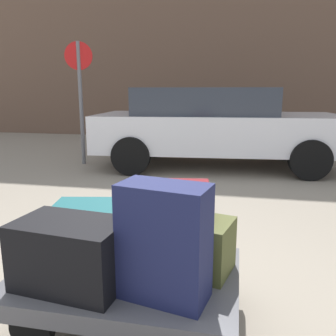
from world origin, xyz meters
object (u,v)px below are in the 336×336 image
object	(u,v)px
duffel_bag_teal_front_left	(98,228)
no_parking_sign	(80,90)
duffel_bag_olive_front_right	(177,241)
duffel_bag_black_rear_right	(71,253)
duffel_bag_maroon_topmost_pile	(177,200)
suitcase_navy_center	(164,242)
luggage_cart	(127,282)
parked_car	(214,125)

from	to	relation	value
duffel_bag_teal_front_left	no_parking_sign	size ratio (longest dim) A/B	0.25
duffel_bag_olive_front_right	duffel_bag_black_rear_right	bearing A→B (deg)	-133.57
duffel_bag_maroon_topmost_pile	no_parking_sign	size ratio (longest dim) A/B	0.16
suitcase_navy_center	no_parking_sign	xyz separation A→B (m)	(-2.55, 4.54, 0.76)
duffel_bag_maroon_topmost_pile	duffel_bag_olive_front_right	bearing A→B (deg)	0.00
no_parking_sign	duffel_bag_teal_front_left	bearing A→B (deg)	-63.76
duffel_bag_black_rear_right	duffel_bag_olive_front_right	bearing A→B (deg)	38.87
suitcase_navy_center	duffel_bag_maroon_topmost_pile	size ratio (longest dim) A/B	1.63
luggage_cart	duffel_bag_olive_front_right	xyz separation A→B (m)	(0.27, 0.14, 0.22)
no_parking_sign	duffel_bag_black_rear_right	bearing A→B (deg)	-65.66
duffel_bag_olive_front_right	duffel_bag_teal_front_left	bearing A→B (deg)	-175.86
duffel_bag_maroon_topmost_pile	no_parking_sign	world-z (taller)	no_parking_sign
duffel_bag_olive_front_right	duffel_bag_black_rear_right	xyz separation A→B (m)	(-0.51, -0.32, 0.03)
luggage_cart	no_parking_sign	bearing A→B (deg)	117.79
luggage_cart	suitcase_navy_center	world-z (taller)	suitcase_navy_center
duffel_bag_teal_front_left	duffel_bag_maroon_topmost_pile	xyz separation A→B (m)	(0.53, -0.09, 0.25)
suitcase_navy_center	parked_car	world-z (taller)	parked_car
duffel_bag_maroon_topmost_pile	no_parking_sign	xyz separation A→B (m)	(-2.56, 4.21, 0.65)
parked_car	suitcase_navy_center	bearing A→B (deg)	-88.75
duffel_bag_teal_front_left	parked_car	size ratio (longest dim) A/B	0.13
duffel_bag_black_rear_right	luggage_cart	bearing A→B (deg)	44.81
suitcase_navy_center	duffel_bag_maroon_topmost_pile	bearing A→B (deg)	100.87
duffel_bag_teal_front_left	duffel_bag_maroon_topmost_pile	world-z (taller)	duffel_bag_maroon_topmost_pile
duffel_bag_maroon_topmost_pile	parked_car	bearing A→B (deg)	82.90
luggage_cart	duffel_bag_olive_front_right	world-z (taller)	duffel_bag_olive_front_right
luggage_cart	no_parking_sign	xyz separation A→B (m)	(-2.29, 4.34, 1.12)
duffel_bag_olive_front_right	parked_car	size ratio (longest dim) A/B	0.14
duffel_bag_maroon_topmost_pile	suitcase_navy_center	bearing A→B (deg)	-99.52
duffel_bag_olive_front_right	duffel_bag_teal_front_left	distance (m)	0.54
suitcase_navy_center	duffel_bag_black_rear_right	bearing A→B (deg)	-169.57
duffel_bag_olive_front_right	duffel_bag_maroon_topmost_pile	distance (m)	0.25
luggage_cart	no_parking_sign	distance (m)	5.03
duffel_bag_black_rear_right	parked_car	world-z (taller)	parked_car
parked_car	no_parking_sign	size ratio (longest dim) A/B	1.98
no_parking_sign	duffel_bag_maroon_topmost_pile	bearing A→B (deg)	-58.68
duffel_bag_teal_front_left	no_parking_sign	distance (m)	4.67
duffel_bag_black_rear_right	no_parking_sign	world-z (taller)	no_parking_sign
duffel_bag_olive_front_right	duffel_bag_maroon_topmost_pile	xyz separation A→B (m)	(0.00, 0.00, 0.25)
duffel_bag_olive_front_right	suitcase_navy_center	xyz separation A→B (m)	(-0.01, -0.34, 0.14)
luggage_cart	duffel_bag_black_rear_right	size ratio (longest dim) A/B	2.25
parked_car	duffel_bag_teal_front_left	bearing A→B (deg)	-95.50
no_parking_sign	suitcase_navy_center	bearing A→B (deg)	-60.65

